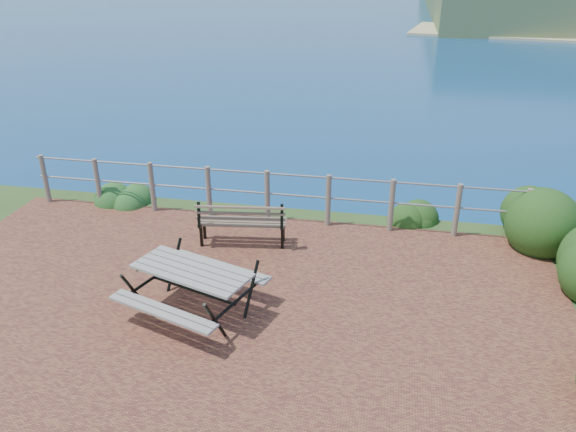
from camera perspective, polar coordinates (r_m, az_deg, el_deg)
name	(u,v)px	position (r m, az deg, el deg)	size (l,w,h in m)	color
ground	(214,324)	(7.99, -7.49, -10.84)	(10.00, 7.00, 0.12)	brown
safety_railing	(267,193)	(10.52, -2.12, 2.33)	(9.40, 0.10, 1.00)	#6B5B4C
picnic_table	(193,286)	(8.00, -9.66, -7.03)	(1.80, 1.39, 0.70)	gray
park_bench	(242,215)	(9.68, -4.69, 0.10)	(1.56, 0.58, 0.86)	brown
shrub_right_edge	(549,240)	(11.09, 25.03, -2.19)	(1.26, 1.26, 1.79)	#164214
shrub_lip_west	(123,201)	(12.08, -16.39, 1.46)	(0.86, 0.86, 0.64)	#255A21
shrub_lip_east	(408,219)	(11.06, 12.07, -0.29)	(0.80, 0.80, 0.56)	#164214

